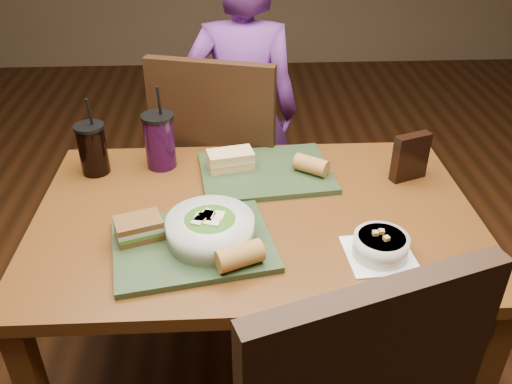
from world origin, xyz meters
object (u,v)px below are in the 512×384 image
(diner, at_px, (243,114))
(baguette_near, at_px, (239,256))
(tray_far, at_px, (266,172))
(chip_bag, at_px, (410,157))
(chair_far, at_px, (215,167))
(salad_bowl, at_px, (210,228))
(cup_cola, at_px, (93,149))
(soup_bowl, at_px, (381,245))
(baguette_far, at_px, (311,165))
(dining_table, at_px, (256,236))
(tray_near, at_px, (193,245))
(sandwich_near, at_px, (139,228))
(sandwich_far, at_px, (231,160))
(cup_berry, at_px, (160,141))

(diner, height_order, baguette_near, diner)
(tray_far, height_order, chip_bag, chip_bag)
(chair_far, bearing_deg, chip_bag, -31.44)
(salad_bowl, bearing_deg, cup_cola, 133.16)
(chair_far, distance_m, salad_bowl, 0.75)
(soup_bowl, relative_size, baguette_far, 1.70)
(dining_table, xyz_separation_m, baguette_far, (0.19, 0.19, 0.14))
(soup_bowl, bearing_deg, chair_far, 120.13)
(tray_near, height_order, sandwich_near, sandwich_near)
(sandwich_near, height_order, cup_cola, cup_cola)
(tray_near, height_order, baguette_far, baguette_far)
(salad_bowl, relative_size, baguette_far, 2.13)
(sandwich_far, bearing_deg, sandwich_near, -124.24)
(chip_bag, bearing_deg, diner, 105.84)
(dining_table, height_order, tray_far, tray_far)
(salad_bowl, xyz_separation_m, sandwich_near, (-0.19, 0.02, -0.01))
(sandwich_near, relative_size, cup_berry, 0.50)
(chip_bag, bearing_deg, chair_far, 127.78)
(tray_far, relative_size, sandwich_near, 2.94)
(tray_near, height_order, salad_bowl, salad_bowl)
(tray_near, relative_size, soup_bowl, 2.24)
(chair_far, distance_m, soup_bowl, 0.92)
(sandwich_near, bearing_deg, tray_far, 43.34)
(tray_far, bearing_deg, baguette_far, -9.13)
(dining_table, height_order, baguette_far, baguette_far)
(baguette_near, bearing_deg, sandwich_near, 153.79)
(chair_far, relative_size, sandwich_near, 7.40)
(chair_far, height_order, cup_berry, chair_far)
(chair_far, bearing_deg, dining_table, -76.32)
(dining_table, distance_m, baguette_far, 0.30)
(chair_far, relative_size, salad_bowl, 4.53)
(tray_far, distance_m, baguette_far, 0.15)
(chair_far, height_order, tray_near, chair_far)
(chip_bag, bearing_deg, tray_far, 153.72)
(chair_far, relative_size, baguette_far, 9.62)
(chair_far, bearing_deg, cup_berry, -122.12)
(dining_table, bearing_deg, cup_cola, 153.09)
(dining_table, height_order, sandwich_far, sandwich_far)
(chair_far, xyz_separation_m, diner, (0.12, 0.30, 0.09))
(dining_table, bearing_deg, soup_bowl, -34.57)
(tray_far, height_order, baguette_near, baguette_near)
(diner, height_order, sandwich_far, diner)
(baguette_far, height_order, cup_berry, cup_berry)
(diner, bearing_deg, baguette_near, 91.19)
(salad_bowl, bearing_deg, chair_far, 90.61)
(salad_bowl, distance_m, sandwich_far, 0.39)
(tray_near, height_order, sandwich_far, sandwich_far)
(tray_far, bearing_deg, soup_bowl, -57.83)
(diner, height_order, baguette_far, diner)
(diner, distance_m, sandwich_far, 0.64)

